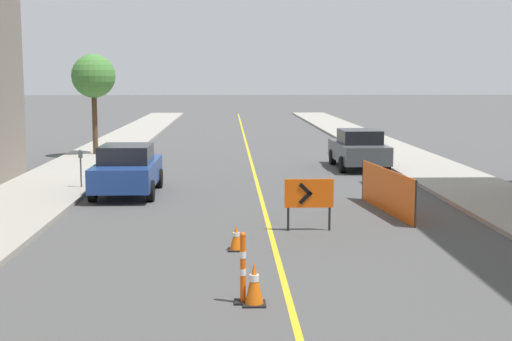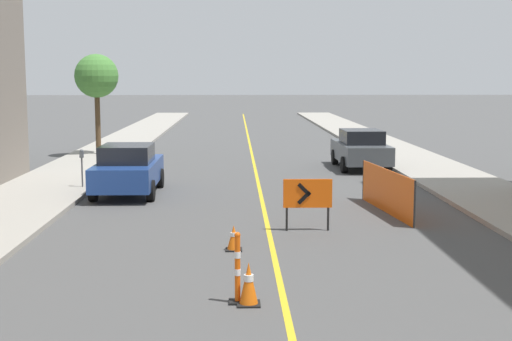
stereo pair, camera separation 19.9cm
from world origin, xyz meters
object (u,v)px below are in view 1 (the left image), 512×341
at_px(traffic_cone_fifth, 236,238).
at_px(parking_meter_near_curb, 81,160).
at_px(traffic_cone_fourth, 254,284).
at_px(street_tree_left_near, 94,77).
at_px(delineator_post_rear, 243,272).
at_px(parked_car_curb_mid, 359,149).
at_px(parked_car_curb_near, 127,169).
at_px(arrow_barricade_primary, 309,195).

xyz_separation_m(traffic_cone_fifth, parking_meter_near_curb, (-4.95, 8.20, 0.74)).
distance_m(traffic_cone_fourth, street_tree_left_near, 23.22).
xyz_separation_m(delineator_post_rear, parked_car_curb_mid, (5.05, 17.17, 0.29)).
distance_m(traffic_cone_fourth, delineator_post_rear, 0.26).
bearing_deg(traffic_cone_fourth, parked_car_curb_mid, 74.26).
bearing_deg(parking_meter_near_curb, delineator_post_rear, -66.90).
bearing_deg(delineator_post_rear, street_tree_left_near, 106.31).
distance_m(parked_car_curb_near, parked_car_curb_mid, 10.46).
xyz_separation_m(delineator_post_rear, street_tree_left_near, (-6.41, 21.90, 3.18)).
height_order(arrow_barricade_primary, parked_car_curb_near, parked_car_curb_near).
height_order(traffic_cone_fifth, delineator_post_rear, delineator_post_rear).
height_order(parked_car_curb_near, parking_meter_near_curb, parked_car_curb_near).
bearing_deg(parking_meter_near_curb, arrow_barricade_primary, -43.00).
xyz_separation_m(traffic_cone_fifth, delineator_post_rear, (0.07, -3.58, 0.24)).
distance_m(traffic_cone_fifth, parking_meter_near_curb, 9.61).
relative_size(traffic_cone_fourth, street_tree_left_near, 0.15).
height_order(parking_meter_near_curb, street_tree_left_near, street_tree_left_near).
xyz_separation_m(arrow_barricade_primary, parked_car_curb_mid, (3.34, 11.66, -0.07)).
relative_size(arrow_barricade_primary, parking_meter_near_curb, 1.02).
relative_size(delineator_post_rear, parked_car_curb_near, 0.28).
bearing_deg(arrow_barricade_primary, traffic_cone_fifth, -132.45).
relative_size(traffic_cone_fourth, delineator_post_rear, 0.60).
distance_m(parked_car_curb_near, parking_meter_near_curb, 1.79).
xyz_separation_m(traffic_cone_fifth, arrow_barricade_primary, (1.78, 1.92, 0.60)).
bearing_deg(parking_meter_near_curb, traffic_cone_fifth, -58.86).
height_order(traffic_cone_fifth, arrow_barricade_primary, arrow_barricade_primary).
bearing_deg(arrow_barricade_primary, parked_car_curb_mid, 74.31).
relative_size(delineator_post_rear, parked_car_curb_mid, 0.27).
bearing_deg(parked_car_curb_near, arrow_barricade_primary, -46.98).
height_order(delineator_post_rear, parking_meter_near_curb, parking_meter_near_curb).
relative_size(delineator_post_rear, arrow_barricade_primary, 0.95).
height_order(traffic_cone_fourth, traffic_cone_fifth, traffic_cone_fourth).
distance_m(traffic_cone_fifth, parked_car_curb_mid, 14.53).
bearing_deg(parked_car_curb_mid, delineator_post_rear, -107.41).
distance_m(parked_car_curb_mid, parking_meter_near_curb, 11.42).
height_order(delineator_post_rear, arrow_barricade_primary, arrow_barricade_primary).
xyz_separation_m(arrow_barricade_primary, street_tree_left_near, (-8.12, 16.40, 2.82)).
distance_m(traffic_cone_fourth, parking_meter_near_curb, 12.99).
xyz_separation_m(traffic_cone_fifth, street_tree_left_near, (-6.34, 18.32, 3.42)).
relative_size(traffic_cone_fifth, parking_meter_near_curb, 0.44).
xyz_separation_m(traffic_cone_fourth, parking_meter_near_curb, (-5.20, 11.89, 0.66)).
xyz_separation_m(traffic_cone_fifth, parked_car_curb_mid, (5.12, 13.58, 0.53)).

